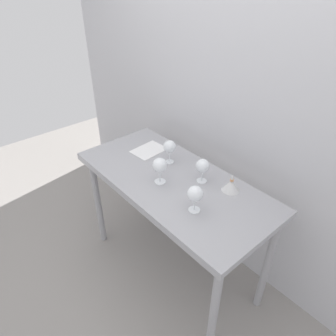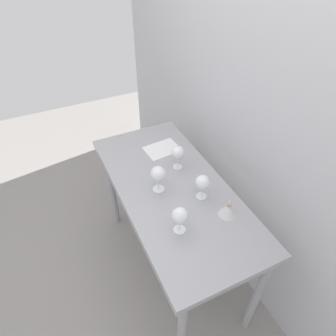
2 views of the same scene
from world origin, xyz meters
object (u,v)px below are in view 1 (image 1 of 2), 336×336
object	(u,v)px
wine_glass_near_right	(195,194)
wine_glass_near_center	(160,166)
decanter_funnel	(231,185)
tasting_sheet_upper	(149,150)
wine_glass_far_right	(203,166)
wine_glass_far_left	(170,147)

from	to	relation	value
wine_glass_near_right	wine_glass_near_center	bearing A→B (deg)	175.76
wine_glass_near_right	decanter_funnel	distance (m)	0.31
tasting_sheet_upper	decanter_funnel	world-z (taller)	decanter_funnel
wine_glass_far_right	tasting_sheet_upper	xyz separation A→B (m)	(-0.53, -0.02, -0.11)
wine_glass_far_left	tasting_sheet_upper	bearing A→B (deg)	-177.09
decanter_funnel	tasting_sheet_upper	bearing A→B (deg)	-173.24
wine_glass_near_center	wine_glass_far_right	bearing A→B (deg)	51.10
wine_glass_far_left	decanter_funnel	bearing A→B (deg)	8.51
wine_glass_far_left	wine_glass_far_right	xyz separation A→B (m)	(0.31, 0.01, -0.01)
wine_glass_far_right	decanter_funnel	size ratio (longest dim) A/B	1.36
wine_glass_far_right	wine_glass_far_left	bearing A→B (deg)	-178.79
tasting_sheet_upper	decanter_funnel	distance (m)	0.72
tasting_sheet_upper	wine_glass_far_right	bearing A→B (deg)	-2.90
wine_glass_far_right	wine_glass_near_center	xyz separation A→B (m)	(-0.17, -0.21, 0.01)
wine_glass_near_right	tasting_sheet_upper	bearing A→B (deg)	162.86
wine_glass_near_right	wine_glass_far_left	xyz separation A→B (m)	(-0.47, 0.23, 0.00)
wine_glass_far_right	wine_glass_near_center	distance (m)	0.27
wine_glass_near_right	wine_glass_far_left	size ratio (longest dim) A/B	0.98
tasting_sheet_upper	decanter_funnel	bearing A→B (deg)	1.93
wine_glass_far_right	wine_glass_near_center	bearing A→B (deg)	-128.90
wine_glass_far_left	tasting_sheet_upper	distance (m)	0.25
wine_glass_near_center	decanter_funnel	size ratio (longest dim) A/B	1.48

